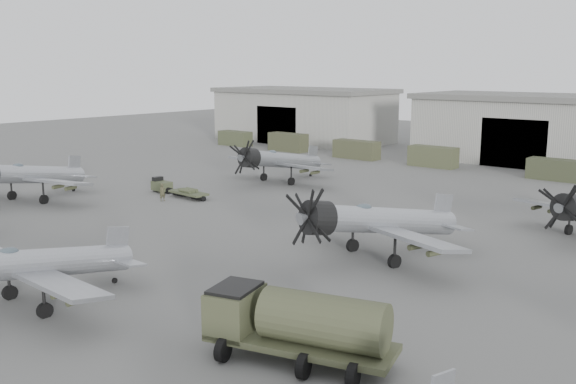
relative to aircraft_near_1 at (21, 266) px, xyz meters
name	(u,v)px	position (x,y,z in m)	size (l,w,h in m)	color
ground	(147,282)	(1.55, 6.56, -2.28)	(220.00, 220.00, 0.00)	#565653
hangar_left	(303,115)	(-36.45, 68.52, 2.09)	(29.00, 14.80, 8.70)	#A6A59C
hangar_center	(534,128)	(1.55, 68.52, 2.09)	(29.00, 14.80, 8.70)	#A6A59C
support_truck_0	(235,138)	(-40.63, 56.56, -1.16)	(5.56, 2.20, 2.25)	#3D432B
support_truck_1	(288,142)	(-29.78, 56.56, -0.96)	(6.03, 2.20, 2.64)	#3A3C27
support_truck_2	(356,150)	(-17.76, 56.56, -1.06)	(6.41, 2.20, 2.45)	#3D4029
support_truck_3	(433,157)	(-6.42, 56.56, -1.02)	(5.97, 2.20, 2.52)	#43472E
support_truck_4	(555,170)	(8.26, 56.56, -1.14)	(5.70, 2.20, 2.28)	#363B26
aircraft_near_1	(21,266)	(0.00, 0.00, 0.00)	(12.52, 11.26, 5.02)	#97999F
aircraft_mid_0	(25,175)	(-24.98, 13.52, 0.20)	(13.72, 12.35, 5.45)	#95989D
aircraft_mid_2	(372,221)	(8.92, 18.62, 0.25)	(13.90, 12.52, 5.57)	#999CA2
aircraft_far_0	(276,160)	(-13.87, 35.62, 0.15)	(13.33, 11.99, 5.34)	gray
fuel_tanker	(298,321)	(14.46, 4.35, -0.51)	(8.40, 5.16, 3.08)	#3E422B
tug_trailer	(172,189)	(-17.58, 24.42, -1.72)	(7.46, 1.86, 1.49)	#3C422B
ground_crew	(163,192)	(-15.70, 21.77, -1.46)	(0.60, 0.39, 1.63)	#3E3D28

